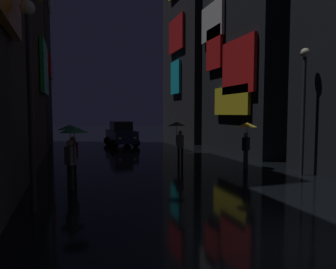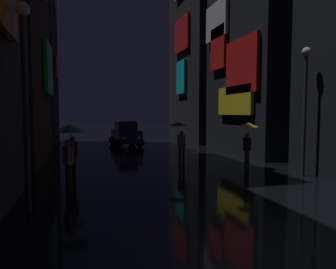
{
  "view_description": "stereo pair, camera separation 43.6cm",
  "coord_description": "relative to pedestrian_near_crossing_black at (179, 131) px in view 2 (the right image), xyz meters",
  "views": [
    {
      "loc": [
        -4.09,
        -4.19,
        2.54
      ],
      "look_at": [
        0.0,
        8.13,
        1.62
      ],
      "focal_mm": 32.0,
      "sensor_mm": 36.0,
      "label": 1
    },
    {
      "loc": [
        -3.68,
        -4.32,
        2.54
      ],
      "look_at": [
        0.0,
        8.13,
        1.62
      ],
      "focal_mm": 32.0,
      "sensor_mm": 36.0,
      "label": 2
    }
  ],
  "objects": [
    {
      "name": "streetlamp_right_near",
      "position": [
        3.85,
        -4.33,
        1.59
      ],
      "size": [
        0.36,
        0.36,
        5.16
      ],
      "color": "#2D2D33",
      "rests_on": "ground"
    },
    {
      "name": "streetlamp_left_near",
      "position": [
        -6.15,
        -5.92,
        1.68
      ],
      "size": [
        0.36,
        0.36,
        5.33
      ],
      "color": "#2D2D33",
      "rests_on": "ground"
    },
    {
      "name": "pedestrian_near_crossing_black",
      "position": [
        0.0,
        0.0,
        0.0
      ],
      "size": [
        0.9,
        0.9,
        2.12
      ],
      "color": "black",
      "rests_on": "ground"
    },
    {
      "name": "ground_plane",
      "position": [
        -1.15,
        -10.0,
        -1.67
      ],
      "size": [
        120.0,
        120.0,
        0.0
      ],
      "primitive_type": "plane",
      "color": "black"
    },
    {
      "name": "building_right_far",
      "position": [
        6.33,
        12.18,
        10.5
      ],
      "size": [
        4.25,
        8.38,
        24.33
      ],
      "color": "black",
      "rests_on": "ground"
    },
    {
      "name": "pedestrian_foreground_right_green",
      "position": [
        -5.13,
        -3.97,
        0.0
      ],
      "size": [
        0.9,
        0.9,
        2.12
      ],
      "color": "#38332D",
      "rests_on": "ground"
    },
    {
      "name": "building_right_mid",
      "position": [
        6.31,
        2.77,
        4.44
      ],
      "size": [
        4.25,
        7.55,
        12.22
      ],
      "color": "black",
      "rests_on": "ground"
    },
    {
      "name": "car_distant",
      "position": [
        -1.37,
        9.17,
        -0.74
      ],
      "size": [
        2.41,
        4.23,
        1.92
      ],
      "color": "navy",
      "rests_on": "ground"
    },
    {
      "name": "pedestrian_midstreet_centre_yellow",
      "position": [
        2.53,
        -2.3,
        0.0
      ],
      "size": [
        0.9,
        0.9,
        2.12
      ],
      "color": "#2D2D38",
      "rests_on": "ground"
    },
    {
      "name": "pedestrian_midstreet_left_green",
      "position": [
        -5.17,
        -2.27,
        0.0
      ],
      "size": [
        0.9,
        0.9,
        2.12
      ],
      "color": "black",
      "rests_on": "ground"
    }
  ]
}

